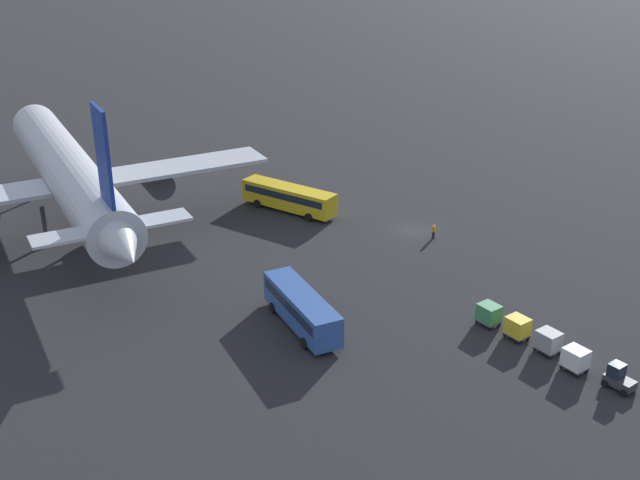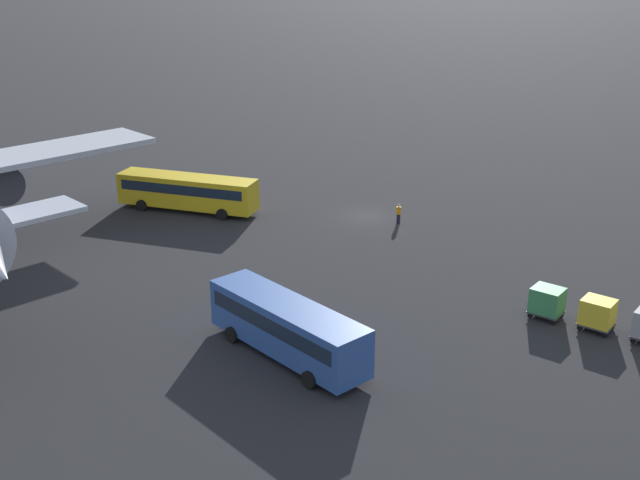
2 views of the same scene
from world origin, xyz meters
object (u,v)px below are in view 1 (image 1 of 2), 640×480
Objects in this scene: baggage_tug at (618,378)px; cargo_cart_yellow at (518,327)px; cargo_cart_green at (489,313)px; worker_person at (434,231)px; shuttle_bus_near at (289,196)px; shuttle_bus_far at (302,307)px; airplane at (70,174)px; cargo_cart_grey at (548,341)px; cargo_cart_white at (576,358)px.

baggage_tug is 1.18× the size of cargo_cart_yellow.
baggage_tug is 1.18× the size of cargo_cart_green.
worker_person is 0.84× the size of cargo_cart_yellow.
shuttle_bus_near is 47.13m from baggage_tug.
shuttle_bus_near reaches higher than baggage_tug.
baggage_tug is at bearing -136.91° from shuttle_bus_far.
cargo_cart_yellow is (-45.92, -22.90, -6.08)m from airplane.
cargo_cart_grey is 1.00× the size of cargo_cart_green.
shuttle_bus_far is at bearing 35.84° from cargo_cart_white.
worker_person is at bearing -172.31° from shuttle_bus_near.
shuttle_bus_near is 37.18m from cargo_cart_yellow.
cargo_cart_green is at bearing 0.70° from cargo_cart_white.
worker_person is 28.36m from cargo_cart_white.
worker_person is at bearing -24.59° from cargo_cart_yellow.
airplane is 34.33m from shuttle_bus_far.
airplane is 51.67m from cargo_cart_yellow.
worker_person is (-16.76, -8.49, -1.03)m from shuttle_bus_near.
shuttle_bus_near is at bearing -21.61° from shuttle_bus_far.
cargo_cart_white is at bearing -179.30° from cargo_cart_green.
cargo_cart_white is at bearing -147.74° from airplane.
cargo_cart_yellow is (-13.13, -14.19, -0.80)m from shuttle_bus_far.
airplane is 25.59× the size of cargo_cart_green.
cargo_cart_white and cargo_cart_yellow have the same top height.
airplane is 41.61m from worker_person.
shuttle_bus_far reaches higher than worker_person.
shuttle_bus_near reaches higher than cargo_cart_green.
shuttle_bus_far is 5.68× the size of cargo_cart_yellow.
worker_person is at bearing -20.97° from cargo_cart_grey.
worker_person is at bearing -119.65° from airplane.
shuttle_bus_near is at bearing -1.30° from cargo_cart_white.
baggage_tug reaches higher than cargo_cart_grey.
baggage_tug is at bearing -177.41° from cargo_cart_grey.
shuttle_bus_far is at bearing 47.23° from cargo_cart_yellow.
cargo_cart_yellow is 3.18m from cargo_cart_green.
cargo_cart_grey is at bearing 0.99° from baggage_tug.
shuttle_bus_near is 6.24× the size of cargo_cart_grey.
worker_person is at bearing -17.64° from baggage_tug.
cargo_cart_white is at bearing 160.48° from worker_person.
baggage_tug is 13.15m from cargo_cart_green.
worker_person is (7.27, -23.53, -1.12)m from shuttle_bus_far.
shuttle_bus_near is 1.10× the size of shuttle_bus_far.
shuttle_bus_near is 6.24× the size of cargo_cart_yellow.
cargo_cart_white is 9.50m from cargo_cart_green.
airplane reaches higher than shuttle_bus_near.
shuttle_bus_far is 4.81× the size of baggage_tug.
cargo_cart_grey is (3.17, -0.44, 0.00)m from cargo_cart_white.
cargo_cart_white is 6.33m from cargo_cart_yellow.
airplane is 25.59× the size of cargo_cart_grey.
shuttle_bus_near is 28.35m from shuttle_bus_far.
shuttle_bus_far reaches higher than cargo_cart_green.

